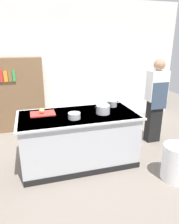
# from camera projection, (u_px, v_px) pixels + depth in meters

# --- Properties ---
(ground_plane) EXTENTS (10.00, 10.00, 0.00)m
(ground_plane) POSITION_uv_depth(u_px,v_px,m) (79.00, 161.00, 3.72)
(ground_plane) COLOR slate
(back_wall) EXTENTS (6.40, 0.12, 3.00)m
(back_wall) POSITION_uv_depth(u_px,v_px,m) (59.00, 64.00, 5.14)
(back_wall) COLOR white
(back_wall) RESTS_ON ground_plane
(counter_island) EXTENTS (1.98, 0.98, 0.90)m
(counter_island) POSITION_uv_depth(u_px,v_px,m) (79.00, 138.00, 3.57)
(counter_island) COLOR #B7BABF
(counter_island) RESTS_ON ground_plane
(cutting_board) EXTENTS (0.40, 0.28, 0.02)m
(cutting_board) POSITION_uv_depth(u_px,v_px,m) (43.00, 114.00, 3.43)
(cutting_board) COLOR red
(cutting_board) RESTS_ON counter_island
(onion) EXTENTS (0.09, 0.09, 0.09)m
(onion) POSITION_uv_depth(u_px,v_px,m) (42.00, 111.00, 3.40)
(onion) COLOR tan
(onion) RESTS_ON cutting_board
(stock_pot) EXTENTS (0.29, 0.23, 0.14)m
(stock_pot) POSITION_uv_depth(u_px,v_px,m) (103.00, 109.00, 3.44)
(stock_pot) COLOR #B7BABF
(stock_pot) RESTS_ON counter_island
(sauce_pan) EXTENTS (0.22, 0.15, 0.11)m
(sauce_pan) POSITION_uv_depth(u_px,v_px,m) (113.00, 104.00, 3.81)
(sauce_pan) COLOR #99999E
(sauce_pan) RESTS_ON counter_island
(mixing_bowl) EXTENTS (0.19, 0.19, 0.09)m
(mixing_bowl) POSITION_uv_depth(u_px,v_px,m) (74.00, 116.00, 3.23)
(mixing_bowl) COLOR #B7BABF
(mixing_bowl) RESTS_ON counter_island
(trash_bin) EXTENTS (0.44, 0.44, 0.57)m
(trash_bin) POSITION_uv_depth(u_px,v_px,m) (176.00, 162.00, 3.19)
(trash_bin) COLOR white
(trash_bin) RESTS_ON ground_plane
(person_chef) EXTENTS (0.38, 0.25, 1.72)m
(person_chef) POSITION_uv_depth(u_px,v_px,m) (156.00, 100.00, 4.22)
(person_chef) COLOR black
(person_chef) RESTS_ON ground_plane
(bookshelf) EXTENTS (1.10, 0.31, 1.70)m
(bookshelf) POSITION_uv_depth(u_px,v_px,m) (20.00, 95.00, 4.82)
(bookshelf) COLOR brown
(bookshelf) RESTS_ON ground_plane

